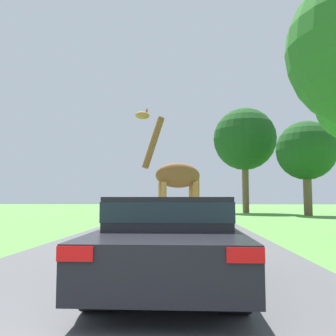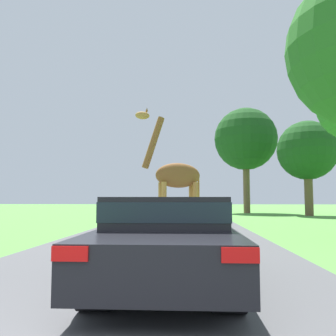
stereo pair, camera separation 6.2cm
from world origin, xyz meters
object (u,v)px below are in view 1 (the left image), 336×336
at_px(car_lead_maroon, 170,236).
at_px(tree_far_right, 306,151).
at_px(car_queue_right, 153,208).
at_px(tree_left_edge, 245,139).
at_px(giraffe_near_road, 175,178).
at_px(car_queue_left, 193,210).

height_order(car_lead_maroon, tree_far_right, tree_far_right).
xyz_separation_m(car_queue_right, tree_left_edge, (7.66, 9.18, 6.08)).
xyz_separation_m(car_lead_maroon, tree_far_right, (9.55, 22.22, 4.26)).
relative_size(giraffe_near_road, car_queue_left, 1.15).
height_order(giraffe_near_road, car_queue_right, giraffe_near_road).
height_order(car_queue_left, tree_left_edge, tree_left_edge).
xyz_separation_m(car_lead_maroon, tree_left_edge, (5.66, 27.23, 6.03)).
xyz_separation_m(giraffe_near_road, tree_left_edge, (5.86, 18.94, 4.65)).
bearing_deg(giraffe_near_road, car_queue_left, -27.74).
xyz_separation_m(giraffe_near_road, car_queue_right, (-1.80, 9.76, -1.42)).
distance_m(car_lead_maroon, tree_left_edge, 28.46).
bearing_deg(car_queue_right, giraffe_near_road, -79.56).
distance_m(car_queue_left, tree_far_right, 13.23).
xyz_separation_m(car_queue_left, tree_left_edge, (5.05, 13.76, 6.08)).
bearing_deg(tree_far_right, giraffe_near_road, -124.96).
height_order(car_queue_right, car_queue_left, car_queue_right).
distance_m(giraffe_near_road, tree_left_edge, 20.37).
xyz_separation_m(car_lead_maroon, car_queue_left, (0.61, 13.47, -0.05)).
height_order(car_queue_left, tree_far_right, tree_far_right).
bearing_deg(tree_far_right, car_queue_right, -160.15).
height_order(tree_left_edge, tree_far_right, tree_left_edge).
height_order(car_lead_maroon, tree_left_edge, tree_left_edge).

